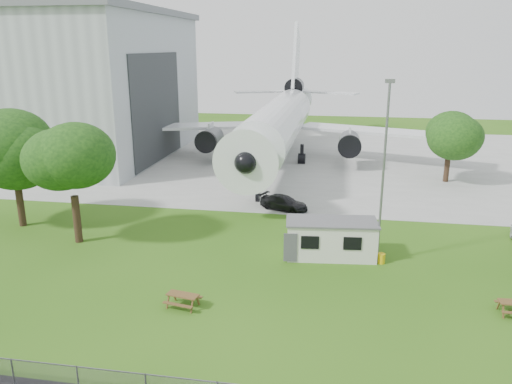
% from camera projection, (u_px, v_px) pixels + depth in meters
% --- Properties ---
extents(ground, '(160.00, 160.00, 0.00)m').
position_uv_depth(ground, '(240.00, 296.00, 29.21)').
color(ground, '#47791F').
extents(concrete_apron, '(120.00, 46.00, 0.03)m').
position_uv_depth(concrete_apron, '(297.00, 158.00, 65.16)').
color(concrete_apron, '#B7B7B2').
rests_on(concrete_apron, ground).
extents(hangar, '(43.00, 31.00, 18.55)m').
position_uv_depth(hangar, '(15.00, 82.00, 66.71)').
color(hangar, '#B2B7BC').
rests_on(hangar, ground).
extents(airliner, '(46.36, 47.73, 17.69)m').
position_uv_depth(airliner, '(281.00, 120.00, 61.97)').
color(airliner, white).
rests_on(airliner, ground).
extents(site_cabin, '(6.87, 3.29, 2.62)m').
position_uv_depth(site_cabin, '(331.00, 239.00, 34.31)').
color(site_cabin, silver).
rests_on(site_cabin, ground).
extents(picnic_west, '(2.05, 1.81, 0.76)m').
position_uv_depth(picnic_west, '(183.00, 306.00, 27.98)').
color(picnic_west, brown).
rests_on(picnic_west, ground).
extents(lamp_mast, '(0.16, 0.16, 12.00)m').
position_uv_depth(lamp_mast, '(383.00, 176.00, 32.07)').
color(lamp_mast, slate).
rests_on(lamp_mast, ground).
extents(tree_west_big, '(7.50, 7.50, 9.84)m').
position_uv_depth(tree_west_big, '(13.00, 152.00, 38.94)').
color(tree_west_big, '#382619').
rests_on(tree_west_big, ground).
extents(tree_west_small, '(5.89, 5.89, 9.08)m').
position_uv_depth(tree_west_small, '(71.00, 162.00, 35.55)').
color(tree_west_small, '#382619').
rests_on(tree_west_small, ground).
extents(tree_far_apron, '(5.78, 5.78, 8.23)m').
position_uv_depth(tree_far_apron, '(451.00, 133.00, 52.25)').
color(tree_far_apron, '#382619').
rests_on(tree_far_apron, ground).
extents(car_apron_van, '(4.75, 3.34, 1.28)m').
position_uv_depth(car_apron_van, '(284.00, 203.00, 44.33)').
color(car_apron_van, black).
rests_on(car_apron_van, ground).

